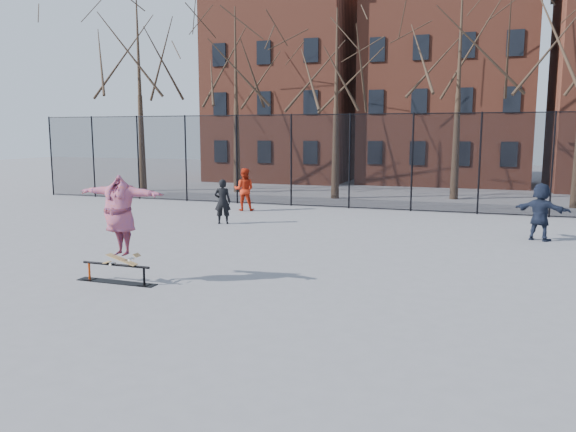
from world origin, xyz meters
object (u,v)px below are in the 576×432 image
(bystander_red, at_px, (244,190))
(skate_rail, at_px, (116,275))
(skateboard, at_px, (122,262))
(bystander_black, at_px, (223,202))
(bystander_navy, at_px, (541,212))
(skater, at_px, (120,221))

(bystander_red, bearing_deg, skate_rail, 85.25)
(skateboard, bearing_deg, skate_rail, 180.00)
(skateboard, bearing_deg, bystander_red, 100.40)
(skate_rail, xyz_separation_m, bystander_red, (-1.91, 11.26, 0.71))
(bystander_black, xyz_separation_m, bystander_red, (-0.64, 3.38, 0.08))
(skateboard, xyz_separation_m, bystander_red, (-2.07, 11.26, 0.41))
(skate_rail, distance_m, bystander_black, 8.01)
(skateboard, distance_m, bystander_navy, 12.12)
(skate_rail, distance_m, bystander_red, 11.44)
(bystander_red, bearing_deg, skater, 86.03)
(bystander_black, relative_size, bystander_navy, 0.91)
(skater, xyz_separation_m, bystander_red, (-2.07, 11.26, -0.49))
(skater, bearing_deg, bystander_black, 102.13)
(bystander_red, distance_m, bystander_navy, 11.38)
(bystander_black, bearing_deg, bystander_navy, 162.16)
(skater, bearing_deg, skate_rail, -178.10)
(skate_rail, distance_m, skateboard, 0.34)
(bystander_black, height_order, bystander_red, bystander_red)
(skateboard, height_order, skater, skater)
(skateboard, height_order, bystander_red, bystander_red)
(skateboard, xyz_separation_m, bystander_black, (-1.42, 7.88, 0.33))
(bystander_navy, bearing_deg, bystander_black, 26.21)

